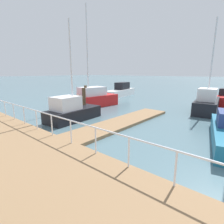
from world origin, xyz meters
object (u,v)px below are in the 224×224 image
moored_boat_3 (121,91)px  moored_boat_4 (207,103)px  moored_boat_5 (71,111)px  moored_boat_0 (89,99)px

moored_boat_3 → moored_boat_4: 12.97m
moored_boat_3 → moored_boat_5: (-13.15, -5.60, -0.01)m
moored_boat_0 → moored_boat_5: (-4.42, -2.91, -0.08)m
moored_boat_4 → moored_boat_5: (-9.58, 6.86, -0.09)m
moored_boat_0 → moored_boat_5: moored_boat_0 is taller
moored_boat_0 → moored_boat_3: size_ratio=1.37×
moored_boat_0 → moored_boat_4: size_ratio=1.23×
moored_boat_5 → moored_boat_4: bearing=-35.6°
moored_boat_0 → moored_boat_5: size_ratio=1.38×
moored_boat_4 → moored_boat_5: 11.78m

